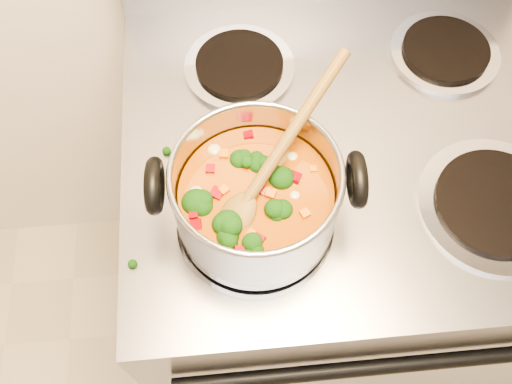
# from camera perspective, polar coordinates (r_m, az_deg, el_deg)

# --- Properties ---
(electric_range) EXTENTS (0.74, 0.67, 1.08)m
(electric_range) POSITION_cam_1_polar(r_m,az_deg,el_deg) (1.31, 7.05, -5.21)
(electric_range) COLOR gray
(electric_range) RESTS_ON ground
(stockpot) EXTENTS (0.28, 0.22, 0.14)m
(stockpot) POSITION_cam_1_polar(r_m,az_deg,el_deg) (0.76, 0.01, -0.55)
(stockpot) COLOR #A8A8B0
(stockpot) RESTS_ON electric_range
(wooden_spoon) EXTENTS (0.21, 0.24, 0.12)m
(wooden_spoon) POSITION_cam_1_polar(r_m,az_deg,el_deg) (0.73, 0.84, 1.83)
(wooden_spoon) COLOR brown
(wooden_spoon) RESTS_ON stockpot
(cooktop_crumbs) EXTENTS (0.27, 0.15, 0.01)m
(cooktop_crumbs) POSITION_cam_1_polar(r_m,az_deg,el_deg) (0.86, -5.19, 2.07)
(cooktop_crumbs) COLOR black
(cooktop_crumbs) RESTS_ON electric_range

